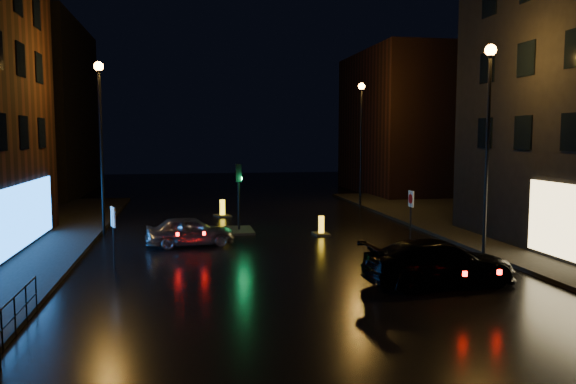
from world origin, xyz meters
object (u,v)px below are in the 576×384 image
at_px(traffic_signal, 239,222).
at_px(bollard_near, 321,231).
at_px(bollard_far, 222,213).
at_px(silver_hatchback, 190,231).
at_px(dark_sedan, 439,262).
at_px(road_sign_right, 411,203).
at_px(road_sign_left, 113,222).

relative_size(traffic_signal, bollard_near, 3.17).
xyz_separation_m(bollard_near, bollard_far, (-4.37, 7.28, 0.02)).
height_order(silver_hatchback, dark_sedan, dark_sedan).
bearing_deg(traffic_signal, silver_hatchback, -126.81).
distance_m(dark_sedan, bollard_far, 18.05).
height_order(traffic_signal, bollard_near, traffic_signal).
bearing_deg(road_sign_right, bollard_far, -49.09).
xyz_separation_m(traffic_signal, dark_sedan, (5.44, -11.43, 0.23)).
xyz_separation_m(silver_hatchback, bollard_far, (2.01, 8.94, -0.44)).
xyz_separation_m(dark_sedan, bollard_far, (-5.90, 17.05, -0.51)).
height_order(dark_sedan, road_sign_left, road_sign_left).
distance_m(traffic_signal, bollard_far, 5.65).
xyz_separation_m(traffic_signal, bollard_near, (3.90, -1.65, -0.30)).
relative_size(traffic_signal, silver_hatchback, 0.89).
bearing_deg(dark_sedan, traffic_signal, 22.26).
distance_m(traffic_signal, road_sign_left, 8.84).
bearing_deg(road_sign_right, traffic_signal, -25.98).
relative_size(bollard_far, road_sign_left, 0.60).
relative_size(dark_sedan, bollard_far, 3.75).
bearing_deg(road_sign_left, traffic_signal, 32.92).
bearing_deg(road_sign_right, road_sign_left, 13.88).
distance_m(traffic_signal, dark_sedan, 12.66).
relative_size(traffic_signal, dark_sedan, 0.68).
bearing_deg(dark_sedan, bollard_far, 15.89).
relative_size(dark_sedan, road_sign_left, 2.24).
bearing_deg(bollard_near, road_sign_left, -151.45).
bearing_deg(road_sign_right, silver_hatchback, -2.49).
relative_size(dark_sedan, road_sign_right, 2.19).
bearing_deg(silver_hatchback, traffic_signal, -43.54).
height_order(silver_hatchback, road_sign_left, road_sign_left).
xyz_separation_m(silver_hatchback, bollard_near, (6.38, 1.66, -0.46)).
height_order(bollard_near, road_sign_right, road_sign_right).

